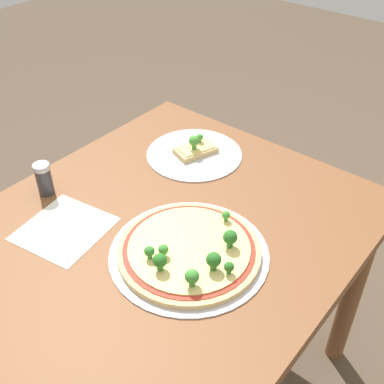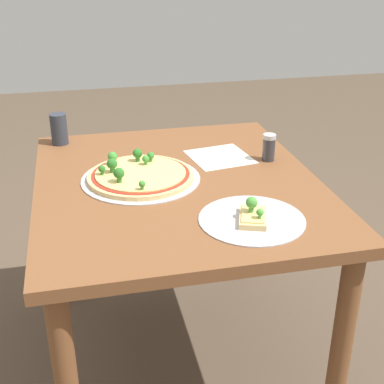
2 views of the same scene
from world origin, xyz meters
name	(u,v)px [view 1 (image 1 of 2)]	position (x,y,z in m)	size (l,w,h in m)	color
ground_plane	(171,380)	(0.00, 0.00, 0.00)	(8.00, 8.00, 0.00)	brown
dining_table	(165,254)	(0.00, 0.00, 0.61)	(1.02, 0.88, 0.71)	brown
pizza_tray_whole	(190,251)	(0.04, 0.11, 0.72)	(0.38, 0.38, 0.07)	#B7B7BC
pizza_tray_slice	(195,152)	(-0.30, -0.15, 0.72)	(0.29, 0.29, 0.07)	#B7B7BC
condiment_shaker	(44,179)	(0.10, -0.34, 0.76)	(0.04, 0.04, 0.09)	#333338
paper_menu	(65,229)	(0.16, -0.18, 0.71)	(0.20, 0.20, 0.00)	silver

